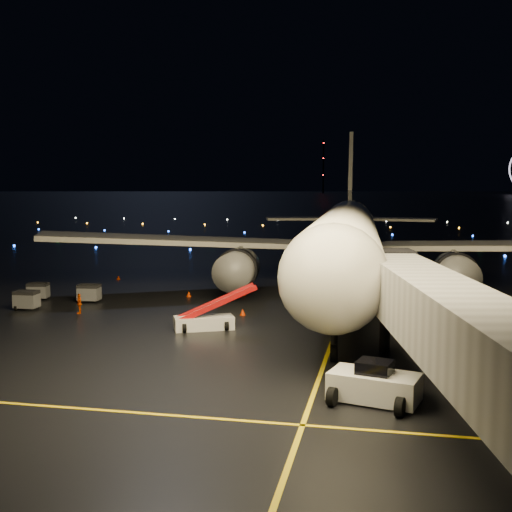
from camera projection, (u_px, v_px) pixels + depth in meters
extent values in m
plane|color=black|center=(356.00, 205.00, 332.63)|extent=(2000.00, 2000.00, 0.00)
cube|color=yellow|center=(342.00, 314.00, 52.70)|extent=(0.25, 80.00, 0.02)
cube|color=silver|center=(374.00, 381.00, 31.39)|extent=(4.73, 3.27, 2.05)
imported|color=#E34502|center=(79.00, 304.00, 52.83)|extent=(0.66, 1.06, 1.68)
cone|color=#F53600|center=(243.00, 312.00, 52.23)|extent=(0.48, 0.48, 0.52)
cone|color=#F53600|center=(244.00, 293.00, 61.45)|extent=(0.50, 0.50, 0.49)
cone|color=#F53600|center=(189.00, 294.00, 60.86)|extent=(0.63, 0.63, 0.55)
cone|color=#F53600|center=(118.00, 278.00, 71.67)|extent=(0.58, 0.58, 0.50)
cylinder|color=black|center=(323.00, 167.00, 769.48)|extent=(1.80, 1.80, 64.00)
cube|color=slate|center=(38.00, 291.00, 59.42)|extent=(2.00, 1.56, 1.53)
cube|color=slate|center=(89.00, 293.00, 58.12)|extent=(1.98, 1.47, 1.60)
cube|color=slate|center=(27.00, 300.00, 54.58)|extent=(1.97, 1.43, 1.62)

